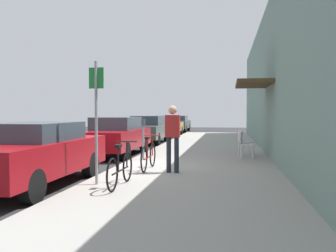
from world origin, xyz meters
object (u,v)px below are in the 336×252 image
Objects in this scene: street_sign at (96,113)px; parked_car_3 at (167,125)px; parked_car_1 at (115,136)px; cafe_chair_1 at (244,141)px; parked_car_0 at (33,153)px; parked_car_4 at (178,123)px; bicycle_1 at (149,156)px; parking_meter at (143,136)px; pedestrian_standing at (173,133)px; parked_car_2 at (148,129)px; bicycle_0 at (120,169)px; cafe_chair_0 at (245,143)px.

parked_car_3 is at bearing 94.86° from street_sign.
cafe_chair_1 is at bearing -0.61° from parked_car_1.
parked_car_0 is 22.89m from parked_car_4.
bicycle_1 is 4.60m from cafe_chair_1.
parking_meter reaches higher than parked_car_3.
pedestrian_standing is at bearing 51.63° from street_sign.
parked_car_2 is 11.82m from bicycle_0.
parked_car_0 is 3.33m from pedestrian_standing.
street_sign is 1.53× the size of pedestrian_standing.
pedestrian_standing is at bearing -55.79° from parked_car_1.
parked_car_3 is 17.73m from street_sign.
parking_meter is 2.01m from bicycle_1.
pedestrian_standing is (1.36, 1.72, -0.52)m from street_sign.
parked_car_2 is 8.10m from cafe_chair_0.
cafe_chair_1 is (3.30, 5.88, -1.02)m from street_sign.
parked_car_2 is at bearing 97.43° from street_sign.
parked_car_1 is (-0.00, 5.87, 0.01)m from parked_car_0.
bicycle_0 is at bearing -118.13° from cafe_chair_0.
parked_car_2 reaches higher than parked_car_4.
cafe_chair_0 is at bearing 56.50° from street_sign.
parked_car_1 is 4.38m from bicycle_1.
parked_car_1 reaches higher than parked_car_2.
street_sign is 2.99× the size of cafe_chair_1.
bicycle_1 is (2.15, -20.82, -0.24)m from parked_car_4.
parked_car_4 is 23.02m from street_sign.
parked_car_3 is (0.00, 6.14, -0.02)m from parked_car_2.
bicycle_0 is at bearing -84.89° from parked_car_4.
parked_car_2 is at bearing 126.32° from cafe_chair_0.
cafe_chair_1 is at bearing 54.74° from bicycle_1.
pedestrian_standing reaches higher than cafe_chair_0.
parked_car_0 is 6.87m from cafe_chair_0.
street_sign is 6.82m from cafe_chair_1.
parked_car_4 is 21.43m from pedestrian_standing.
parked_car_1 is at bearing -90.00° from parked_car_3.
parked_car_1 is 1.00× the size of parked_car_2.
street_sign is at bearing -82.57° from parked_car_2.
bicycle_1 is 3.89m from cafe_chair_0.
pedestrian_standing reaches higher than cafe_chair_1.
parked_car_3 is at bearing 90.00° from parked_car_2.
cafe_chair_1 is at bearing 50.46° from parked_car_0.
bicycle_1 is at bearing -72.32° from parking_meter.
bicycle_1 is at bearing -60.53° from parked_car_1.
parked_car_3 is at bearing 90.00° from parked_car_0.
parked_car_2 is 3.33× the size of parking_meter.
pedestrian_standing reaches higher than parked_car_2.
parked_car_4 is 20.93m from bicycle_1.
parked_car_4 is (0.00, 11.45, -0.03)m from parked_car_2.
cafe_chair_0 is (2.73, 5.11, 0.14)m from bicycle_0.
bicycle_0 is (2.06, -11.64, -0.27)m from parked_car_2.
parked_car_2 is 11.64m from street_sign.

